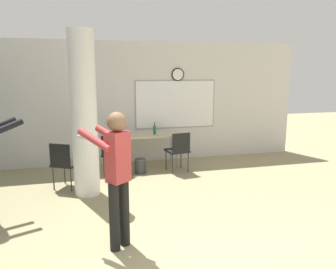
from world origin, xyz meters
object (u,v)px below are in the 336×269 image
(folding_table, at_px, (145,137))
(bottle_on_table, at_px, (155,130))
(chair_table_left, at_px, (114,153))
(person_playing_front, at_px, (116,170))
(chair_table_right, at_px, (178,149))
(chair_near_pillar, at_px, (65,162))

(folding_table, bearing_deg, bottle_on_table, -0.85)
(chair_table_left, bearing_deg, person_playing_front, -93.94)
(chair_table_left, distance_m, person_playing_front, 2.77)
(chair_table_right, bearing_deg, chair_table_left, -178.37)
(bottle_on_table, bearing_deg, chair_table_right, -55.44)
(folding_table, relative_size, chair_near_pillar, 1.69)
(folding_table, height_order, chair_table_left, chair_table_left)
(chair_near_pillar, relative_size, person_playing_front, 0.52)
(folding_table, xyz_separation_m, person_playing_front, (-0.93, -3.34, 0.31))
(bottle_on_table, relative_size, chair_near_pillar, 0.31)
(bottle_on_table, height_order, person_playing_front, person_playing_front)
(chair_table_left, bearing_deg, folding_table, 39.81)
(bottle_on_table, relative_size, chair_table_left, 0.31)
(chair_table_right, relative_size, chair_near_pillar, 1.00)
(bottle_on_table, distance_m, chair_table_left, 1.19)
(chair_table_left, bearing_deg, chair_near_pillar, -154.78)
(bottle_on_table, xyz_separation_m, chair_table_right, (0.40, -0.57, -0.33))
(folding_table, height_order, chair_near_pillar, chair_near_pillar)
(chair_table_left, height_order, chair_table_right, same)
(chair_table_right, bearing_deg, person_playing_front, -119.31)
(chair_table_right, xyz_separation_m, chair_near_pillar, (-2.29, -0.48, 0.00))
(chair_near_pillar, bearing_deg, chair_table_left, 25.22)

